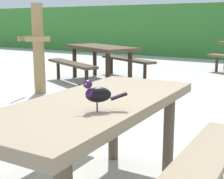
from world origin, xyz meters
TOP-DOWN VIEW (x-y plane):
  - picnic_table_foreground at (-0.38, -0.16)m, footprint 1.74×1.83m
  - bird_grackle at (-0.21, -0.39)m, footprint 0.23×0.20m
  - picnic_table_mid_left at (-3.06, 3.92)m, footprint 2.26×2.24m
  - stalk_post_left_side at (-3.26, 2.28)m, footprint 0.66×0.48m

SIDE VIEW (x-z plane):
  - picnic_table_foreground at x=-0.38m, z-range 0.19..0.93m
  - picnic_table_mid_left at x=-3.06m, z-range 0.19..0.93m
  - stalk_post_left_side at x=-3.26m, z-range 0.01..1.56m
  - bird_grackle at x=-0.21m, z-range 0.75..0.94m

